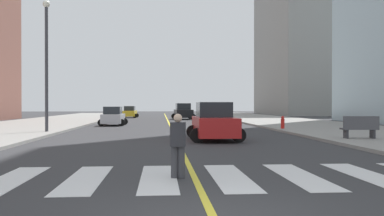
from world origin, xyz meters
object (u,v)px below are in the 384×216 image
(car_red_fifth, at_px, (214,122))
(park_bench, at_px, (360,128))
(car_yellow_fourth, at_px, (130,112))
(street_lamp, at_px, (46,55))
(car_black_nearest, at_px, (183,112))
(pedestrian_crossing, at_px, (178,143))
(fire_hydrant, at_px, (283,122))
(car_silver_third, at_px, (113,117))
(car_green_second, at_px, (215,114))

(car_red_fifth, bearing_deg, park_bench, 169.21)
(car_yellow_fourth, distance_m, street_lamp, 32.71)
(car_black_nearest, relative_size, car_red_fifth, 1.05)
(car_red_fifth, height_order, street_lamp, street_lamp)
(pedestrian_crossing, xyz_separation_m, fire_hydrant, (8.25, 18.23, -0.31))
(car_red_fifth, height_order, pedestrian_crossing, car_red_fifth)
(street_lamp, bearing_deg, car_yellow_fourth, 84.98)
(car_yellow_fourth, bearing_deg, pedestrian_crossing, -81.72)
(car_silver_third, bearing_deg, fire_hydrant, -31.05)
(car_black_nearest, xyz_separation_m, fire_hydrant, (5.79, -23.18, -0.37))
(car_yellow_fourth, xyz_separation_m, fire_hydrant, (13.03, -30.36, -0.20))
(car_green_second, relative_size, car_yellow_fourth, 1.07)
(car_green_second, bearing_deg, car_silver_third, 35.33)
(car_silver_third, relative_size, pedestrian_crossing, 2.35)
(car_yellow_fourth, height_order, fire_hydrant, car_yellow_fourth)
(car_silver_third, relative_size, street_lamp, 0.46)
(street_lamp, bearing_deg, park_bench, -21.51)
(car_silver_third, bearing_deg, street_lamp, -105.21)
(fire_hydrant, xyz_separation_m, street_lamp, (-15.87, -1.96, 4.40))
(car_black_nearest, bearing_deg, pedestrian_crossing, 83.80)
(pedestrian_crossing, bearing_deg, car_green_second, 83.22)
(street_lamp, bearing_deg, pedestrian_crossing, -64.90)
(car_black_nearest, relative_size, pedestrian_crossing, 2.88)
(park_bench, distance_m, street_lamp, 18.93)
(car_red_fifth, height_order, park_bench, car_red_fifth)
(car_black_nearest, height_order, fire_hydrant, car_black_nearest)
(car_black_nearest, relative_size, car_green_second, 1.14)
(car_green_second, bearing_deg, fire_hydrant, 101.22)
(car_black_nearest, relative_size, car_silver_third, 1.22)
(car_green_second, height_order, pedestrian_crossing, car_green_second)
(car_red_fifth, relative_size, street_lamp, 0.53)
(car_black_nearest, distance_m, car_green_second, 8.58)
(car_red_fifth, bearing_deg, pedestrian_crossing, 77.85)
(park_bench, bearing_deg, car_silver_third, 43.53)
(car_green_second, bearing_deg, park_bench, 100.38)
(street_lamp, bearing_deg, car_green_second, 52.69)
(car_red_fifth, bearing_deg, street_lamp, -28.25)
(car_red_fifth, distance_m, street_lamp, 12.05)
(car_green_second, bearing_deg, car_red_fifth, 82.83)
(car_black_nearest, bearing_deg, park_bench, 99.71)
(car_green_second, height_order, park_bench, car_green_second)
(car_silver_third, xyz_separation_m, car_red_fifth, (6.97, -15.51, 0.14))
(car_yellow_fourth, height_order, car_red_fifth, car_red_fifth)
(car_yellow_fourth, bearing_deg, fire_hydrant, -64.11)
(car_yellow_fourth, relative_size, car_red_fifth, 0.86)
(car_silver_third, distance_m, car_red_fifth, 17.00)
(car_silver_third, height_order, fire_hydrant, car_silver_third)
(car_black_nearest, height_order, car_red_fifth, car_black_nearest)
(car_yellow_fourth, bearing_deg, street_lamp, -92.36)
(fire_hydrant, bearing_deg, car_black_nearest, 104.02)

